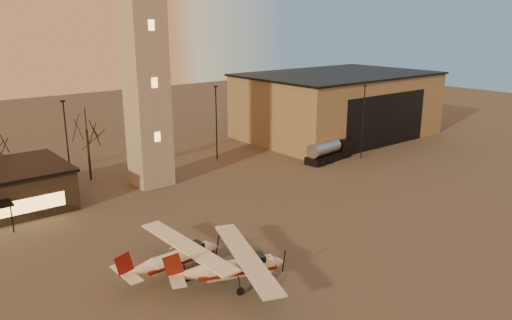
# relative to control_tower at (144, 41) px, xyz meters

# --- Properties ---
(ground) EXTENTS (220.00, 220.00, 0.00)m
(ground) POSITION_rel_control_tower_xyz_m (0.00, -30.00, -16.33)
(ground) COLOR #3D3B39
(ground) RESTS_ON ground
(control_tower) EXTENTS (6.80, 6.80, 32.60)m
(control_tower) POSITION_rel_control_tower_xyz_m (0.00, 0.00, 0.00)
(control_tower) COLOR gray
(control_tower) RESTS_ON ground
(hangar) EXTENTS (30.60, 20.60, 10.30)m
(hangar) POSITION_rel_control_tower_xyz_m (36.00, 3.98, -11.17)
(hangar) COLOR #867857
(hangar) RESTS_ON ground
(light_poles) EXTENTS (58.50, 12.25, 10.14)m
(light_poles) POSITION_rel_control_tower_xyz_m (0.50, 1.00, -10.92)
(light_poles) COLOR black
(light_poles) RESTS_ON ground
(cessna_front) EXTENTS (9.47, 11.57, 3.25)m
(cessna_front) POSITION_rel_control_tower_xyz_m (-5.87, -25.10, -15.21)
(cessna_front) COLOR silver
(cessna_front) RESTS_ON ground
(cessna_rear) EXTENTS (8.99, 11.37, 3.14)m
(cessna_rear) POSITION_rel_control_tower_xyz_m (-8.23, -20.95, -15.25)
(cessna_rear) COLOR white
(cessna_rear) RESTS_ON ground
(fuel_truck) EXTENTS (8.12, 3.46, 2.92)m
(fuel_truck) POSITION_rel_control_tower_xyz_m (23.54, -6.00, -15.17)
(fuel_truck) COLOR black
(fuel_truck) RESTS_ON ground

